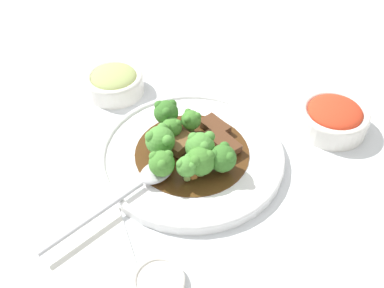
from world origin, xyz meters
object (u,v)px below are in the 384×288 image
(beef_strip_2, at_px, (215,126))
(beef_strip_0, at_px, (223,142))
(broccoli_floret_8, at_px, (187,166))
(main_plate, at_px, (192,155))
(sauce_dish, at_px, (159,282))
(beef_strip_1, at_px, (180,143))
(broccoli_floret_2, at_px, (222,158))
(serving_spoon, at_px, (144,180))
(broccoli_floret_1, at_px, (202,146))
(broccoli_floret_0, at_px, (191,120))
(broccoli_floret_3, at_px, (201,160))
(broccoli_floret_6, at_px, (172,127))
(side_bowl_kimchi, at_px, (334,117))
(broccoli_floret_5, at_px, (160,140))
(broccoli_floret_7, at_px, (162,163))
(side_bowl_appetizer, at_px, (114,82))
(broccoli_floret_4, at_px, (166,112))

(beef_strip_2, bearing_deg, beef_strip_0, 169.60)
(broccoli_floret_8, bearing_deg, main_plate, -33.87)
(sauce_dish, bearing_deg, beef_strip_1, -32.66)
(broccoli_floret_2, relative_size, serving_spoon, 0.20)
(broccoli_floret_1, relative_size, broccoli_floret_2, 1.18)
(broccoli_floret_0, relative_size, sauce_dish, 0.62)
(main_plate, height_order, serving_spoon, serving_spoon)
(beef_strip_1, relative_size, broccoli_floret_0, 1.30)
(broccoli_floret_3, bearing_deg, main_plate, -11.96)
(broccoli_floret_6, bearing_deg, side_bowl_kimchi, -107.88)
(broccoli_floret_5, bearing_deg, main_plate, -110.38)
(broccoli_floret_2, xyz_separation_m, broccoli_floret_7, (0.03, 0.09, 0.00))
(broccoli_floret_5, bearing_deg, broccoli_floret_7, 158.82)
(beef_strip_2, bearing_deg, broccoli_floret_7, 115.60)
(main_plate, distance_m, beef_strip_1, 0.03)
(beef_strip_1, distance_m, broccoli_floret_2, 0.08)
(broccoli_floret_6, distance_m, sauce_dish, 0.26)
(broccoli_floret_7, bearing_deg, serving_spoon, 90.58)
(broccoli_floret_5, xyz_separation_m, broccoli_floret_6, (0.03, -0.03, -0.01))
(broccoli_floret_2, relative_size, broccoli_floret_5, 0.91)
(broccoli_floret_8, height_order, sauce_dish, broccoli_floret_8)
(beef_strip_1, bearing_deg, broccoli_floret_2, -154.67)
(beef_strip_1, distance_m, sauce_dish, 0.23)
(side_bowl_appetizer, bearing_deg, broccoli_floret_8, -176.58)
(broccoli_floret_0, relative_size, broccoli_floret_8, 0.96)
(broccoli_floret_7, relative_size, side_bowl_kimchi, 0.41)
(broccoli_floret_2, distance_m, sauce_dish, 0.20)
(broccoli_floret_8, relative_size, serving_spoon, 0.19)
(beef_strip_0, bearing_deg, broccoli_floret_1, 110.02)
(broccoli_floret_4, bearing_deg, main_plate, -170.09)
(broccoli_floret_0, bearing_deg, side_bowl_appetizer, 20.59)
(beef_strip_2, relative_size, broccoli_floret_1, 1.00)
(broccoli_floret_8, bearing_deg, broccoli_floret_4, -10.07)
(main_plate, relative_size, sauce_dish, 4.39)
(main_plate, distance_m, broccoli_floret_6, 0.06)
(broccoli_floret_3, relative_size, broccoli_floret_8, 1.14)
(broccoli_floret_1, height_order, broccoli_floret_5, broccoli_floret_1)
(broccoli_floret_2, height_order, sauce_dish, broccoli_floret_2)
(beef_strip_0, height_order, broccoli_floret_0, broccoli_floret_0)
(sauce_dish, bearing_deg, broccoli_floret_7, -26.03)
(main_plate, height_order, broccoli_floret_6, broccoli_floret_6)
(serving_spoon, bearing_deg, broccoli_floret_0, -58.07)
(main_plate, height_order, broccoli_floret_3, broccoli_floret_3)
(broccoli_floret_1, height_order, sauce_dish, broccoli_floret_1)
(beef_strip_0, distance_m, side_bowl_kimchi, 0.20)
(broccoli_floret_6, xyz_separation_m, broccoli_floret_8, (-0.09, 0.02, 0.01))
(beef_strip_2, xyz_separation_m, side_bowl_kimchi, (-0.07, -0.19, 0.00))
(broccoli_floret_3, distance_m, broccoli_floret_5, 0.08)
(beef_strip_1, relative_size, broccoli_floret_2, 1.18)
(broccoli_floret_7, xyz_separation_m, serving_spoon, (-0.00, 0.03, -0.02))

